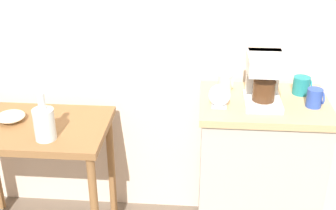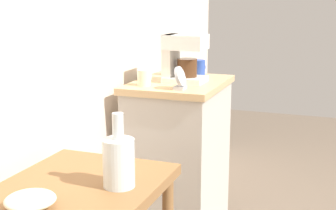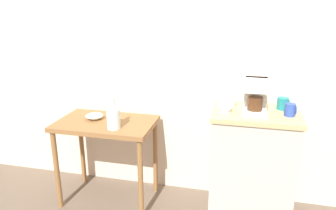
% 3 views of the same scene
% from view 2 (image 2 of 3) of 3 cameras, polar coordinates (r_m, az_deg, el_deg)
% --- Properties ---
extents(kitchen_counter, '(0.66, 0.48, 0.93)m').
position_cam_2_polar(kitchen_counter, '(2.72, 1.34, -6.75)').
color(kitchen_counter, '#BCB7AD').
rests_on(kitchen_counter, ground_plane).
extents(bowl_stoneware, '(0.15, 0.15, 0.05)m').
position_cam_2_polar(bowl_stoneware, '(1.48, -16.47, -11.09)').
color(bowl_stoneware, beige).
rests_on(bowl_stoneware, wooden_table).
extents(glass_carafe_vase, '(0.11, 0.11, 0.25)m').
position_cam_2_polar(glass_carafe_vase, '(1.58, -6.04, -6.79)').
color(glass_carafe_vase, silver).
rests_on(glass_carafe_vase, wooden_table).
extents(coffee_maker, '(0.18, 0.22, 0.26)m').
position_cam_2_polar(coffee_maker, '(2.57, 1.67, 5.96)').
color(coffee_maker, white).
rests_on(coffee_maker, kitchen_counter).
extents(mug_blue, '(0.08, 0.08, 0.09)m').
position_cam_2_polar(mug_blue, '(2.81, 3.80, 4.57)').
color(mug_blue, '#2D4CAD').
rests_on(mug_blue, kitchen_counter).
extents(mug_small_cream, '(0.08, 0.07, 0.08)m').
position_cam_2_polar(mug_small_cream, '(2.47, -2.89, 3.34)').
color(mug_small_cream, beige).
rests_on(mug_small_cream, kitchen_counter).
extents(mug_dark_teal, '(0.09, 0.09, 0.09)m').
position_cam_2_polar(mug_dark_teal, '(2.82, 0.63, 4.63)').
color(mug_dark_teal, teal).
rests_on(mug_dark_teal, kitchen_counter).
extents(table_clock, '(0.11, 0.05, 0.12)m').
position_cam_2_polar(table_clock, '(2.35, 1.51, 3.18)').
color(table_clock, '#B2B5BA').
rests_on(table_clock, kitchen_counter).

